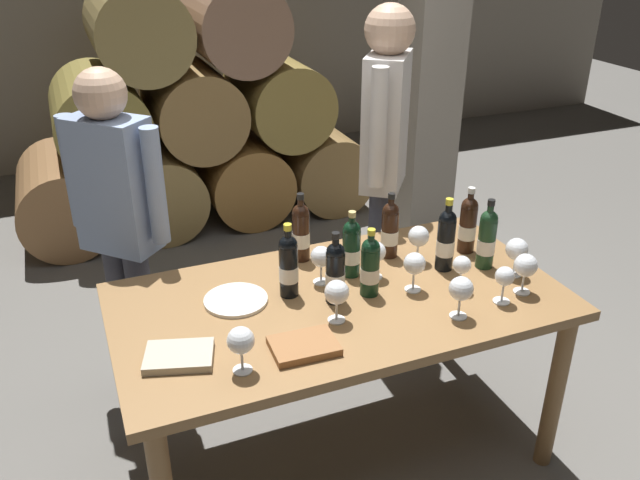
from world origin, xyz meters
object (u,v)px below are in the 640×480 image
at_px(wine_bottle_0, 289,265).
at_px(taster_seated_left, 119,215).
at_px(wine_glass_5, 375,253).
at_px(wine_glass_6, 241,341).
at_px(serving_plate, 236,300).
at_px(wine_glass_4, 505,278).
at_px(wine_glass_10, 461,290).
at_px(wine_bottle_4, 390,229).
at_px(wine_bottle_6, 468,224).
at_px(leather_ledger, 304,346).
at_px(wine_bottle_2, 370,266).
at_px(wine_bottle_8, 301,231).
at_px(wine_bottle_1, 351,248).
at_px(wine_glass_3, 517,250).
at_px(dining_table, 339,317).
at_px(wine_glass_7, 321,258).
at_px(wine_glass_9, 526,266).
at_px(sommelier_presenting, 384,149).
at_px(wine_glass_0, 414,264).
at_px(wine_bottle_3, 486,238).
at_px(wine_glass_2, 462,266).
at_px(wine_glass_8, 337,293).
at_px(wine_bottle_7, 446,239).
at_px(tasting_notebook, 179,356).
at_px(wine_bottle_5, 335,272).
at_px(wine_glass_1, 419,237).

xyz_separation_m(wine_bottle_0, taster_seated_left, (-0.54, 0.63, 0.03)).
relative_size(wine_glass_5, wine_glass_6, 0.97).
xyz_separation_m(wine_glass_6, serving_plate, (0.09, 0.41, -0.11)).
xyz_separation_m(wine_glass_4, wine_glass_10, (-0.21, -0.02, 0.01)).
distance_m(wine_bottle_4, serving_plate, 0.72).
bearing_deg(wine_bottle_6, leather_ledger, -155.66).
height_order(wine_bottle_2, wine_bottle_8, wine_bottle_8).
bearing_deg(wine_bottle_1, wine_glass_3, -22.55).
height_order(dining_table, wine_glass_7, wine_glass_7).
distance_m(wine_glass_9, sommelier_presenting, 1.00).
height_order(wine_glass_0, wine_glass_9, wine_glass_9).
bearing_deg(sommelier_presenting, wine_glass_9, -83.94).
height_order(wine_glass_6, sommelier_presenting, sommelier_presenting).
height_order(wine_bottle_3, wine_glass_2, wine_bottle_3).
relative_size(wine_glass_4, leather_ledger, 0.67).
height_order(wine_bottle_3, wine_glass_5, wine_bottle_3).
xyz_separation_m(dining_table, wine_glass_0, (0.28, -0.06, 0.20)).
relative_size(wine_glass_8, taster_seated_left, 0.11).
bearing_deg(wine_bottle_6, wine_glass_5, -172.69).
bearing_deg(wine_glass_8, wine_glass_3, 2.44).
bearing_deg(wine_bottle_7, wine_glass_4, -77.99).
height_order(wine_bottle_6, sommelier_presenting, sommelier_presenting).
xyz_separation_m(wine_bottle_0, wine_bottle_3, (0.82, -0.09, 0.00)).
distance_m(wine_glass_6, tasting_notebook, 0.24).
bearing_deg(wine_glass_9, wine_bottle_0, 159.03).
distance_m(serving_plate, taster_seated_left, 0.71).
xyz_separation_m(wine_bottle_5, wine_bottle_8, (-0.00, 0.36, 0.00)).
relative_size(wine_bottle_1, wine_glass_1, 1.73).
xyz_separation_m(dining_table, wine_bottle_3, (0.65, 0.00, 0.22)).
height_order(wine_bottle_4, wine_glass_8, wine_bottle_4).
relative_size(wine_glass_2, wine_glass_7, 0.92).
relative_size(wine_bottle_0, sommelier_presenting, 0.17).
height_order(wine_bottle_8, taster_seated_left, taster_seated_left).
xyz_separation_m(wine_bottle_0, wine_glass_5, (0.36, -0.00, -0.02)).
bearing_deg(taster_seated_left, leather_ledger, -64.56).
xyz_separation_m(wine_glass_0, wine_glass_10, (0.06, -0.23, 0.00)).
distance_m(wine_glass_3, wine_glass_9, 0.13).
bearing_deg(dining_table, wine_bottle_6, 12.60).
height_order(wine_bottle_0, wine_bottle_1, wine_bottle_0).
distance_m(dining_table, wine_bottle_1, 0.28).
bearing_deg(wine_bottle_6, wine_bottle_2, -163.07).
distance_m(wine_bottle_3, tasting_notebook, 1.31).
relative_size(wine_glass_2, tasting_notebook, 0.66).
distance_m(wine_bottle_7, tasting_notebook, 1.15).
bearing_deg(wine_glass_6, wine_glass_7, 43.66).
distance_m(wine_bottle_5, wine_glass_0, 0.31).
bearing_deg(wine_bottle_4, sommelier_presenting, 65.95).
height_order(wine_bottle_5, wine_glass_8, wine_bottle_5).
relative_size(wine_glass_3, wine_glass_10, 1.01).
distance_m(wine_bottle_3, wine_glass_2, 0.23).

